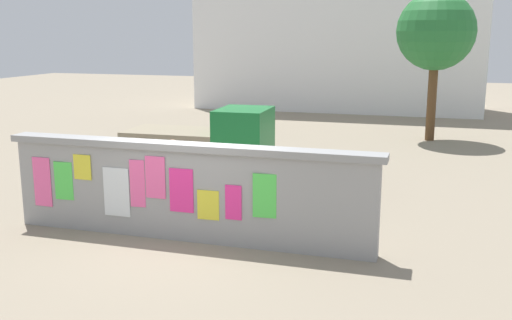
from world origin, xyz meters
TOP-DOWN VIEW (x-y plane):
  - ground at (0.00, 8.00)m, footprint 60.00×60.00m
  - poster_wall at (-0.01, -0.00)m, footprint 6.94×0.42m
  - auto_rickshaw_truck at (-1.29, 4.12)m, footprint 3.64×1.60m
  - motorcycle at (1.85, 4.51)m, footprint 1.89×0.57m
  - bicycle_near at (1.87, 1.97)m, footprint 1.69×0.47m
  - bicycle_far at (-2.77, 1.24)m, footprint 1.71×0.44m
  - person_walking at (-0.69, 0.95)m, footprint 0.44×0.44m
  - tree_roadside at (3.97, 11.71)m, footprint 2.61×2.61m
  - building_background at (-0.58, 19.57)m, footprint 13.67×4.39m

SIDE VIEW (x-z plane):
  - ground at x=0.00m, z-range 0.00..0.00m
  - bicycle_near at x=1.87m, z-range -0.11..0.84m
  - bicycle_far at x=-2.77m, z-range -0.11..0.84m
  - motorcycle at x=1.85m, z-range 0.03..0.90m
  - auto_rickshaw_truck at x=-1.29m, z-range -0.02..1.83m
  - poster_wall at x=-0.01m, z-range 0.02..1.78m
  - person_walking at x=-0.69m, z-range 0.18..1.80m
  - tree_roadside at x=3.97m, z-range 1.16..6.16m
  - building_background at x=-0.58m, z-range 0.02..8.89m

